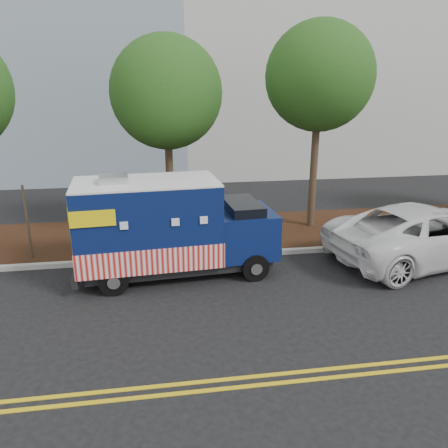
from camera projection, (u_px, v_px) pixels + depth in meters
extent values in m
plane|color=black|center=(149.00, 281.00, 12.03)|extent=(120.00, 120.00, 0.00)
cube|color=#9E9E99|center=(150.00, 260.00, 13.32)|extent=(120.00, 0.18, 0.15)
cube|color=black|center=(150.00, 237.00, 15.29)|extent=(120.00, 4.00, 0.15)
cube|color=gold|center=(147.00, 387.00, 7.85)|extent=(120.00, 0.10, 0.01)
cube|color=gold|center=(147.00, 397.00, 7.61)|extent=(120.00, 0.10, 0.01)
cylinder|color=#38281C|center=(170.00, 181.00, 15.01)|extent=(0.26, 0.26, 4.00)
sphere|color=#1B4B15|center=(166.00, 93.00, 14.11)|extent=(3.65, 3.65, 3.65)
cylinder|color=#38281C|center=(314.00, 170.00, 15.63)|extent=(0.26, 0.26, 4.50)
sphere|color=#1B4B15|center=(320.00, 76.00, 14.65)|extent=(3.66, 3.66, 3.66)
cube|color=#473828|center=(28.00, 225.00, 12.97)|extent=(0.06, 0.06, 2.40)
cube|color=black|center=(179.00, 261.00, 12.43)|extent=(5.17, 2.09, 0.25)
cube|color=#0A194B|center=(148.00, 221.00, 11.87)|extent=(3.94, 2.36, 2.17)
cube|color=red|center=(149.00, 248.00, 12.11)|extent=(3.98, 2.41, 0.68)
cube|color=white|center=(146.00, 182.00, 11.53)|extent=(3.94, 2.36, 0.05)
cube|color=#B7B7BA|center=(114.00, 179.00, 11.31)|extent=(0.77, 0.77, 0.20)
cube|color=#0A194B|center=(243.00, 231.00, 12.61)|extent=(1.77, 2.06, 1.26)
cube|color=black|center=(242.00, 211.00, 12.41)|extent=(1.03, 1.82, 0.59)
cube|color=black|center=(270.00, 243.00, 12.92)|extent=(0.21, 1.81, 0.27)
cube|color=black|center=(78.00, 269.00, 11.83)|extent=(0.32, 2.04, 0.25)
cube|color=#B7B7BA|center=(74.00, 225.00, 11.44)|extent=(0.16, 1.62, 1.71)
cube|color=#B7B7BA|center=(155.00, 209.00, 12.91)|extent=(1.62, 0.16, 0.99)
cube|color=yellow|center=(92.00, 219.00, 10.43)|extent=(1.08, 0.10, 0.41)
cube|color=yellow|center=(96.00, 197.00, 12.42)|extent=(1.08, 0.10, 0.41)
cylinder|color=black|center=(255.00, 267.00, 12.01)|extent=(0.78, 0.31, 0.76)
cylinder|color=black|center=(238.00, 244.00, 13.71)|extent=(0.78, 0.31, 0.76)
cylinder|color=black|center=(114.00, 281.00, 11.19)|extent=(0.78, 0.31, 0.76)
cylinder|color=black|center=(114.00, 255.00, 12.89)|extent=(0.78, 0.31, 0.76)
imported|color=silver|center=(426.00, 233.00, 13.26)|extent=(6.64, 4.07, 1.72)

